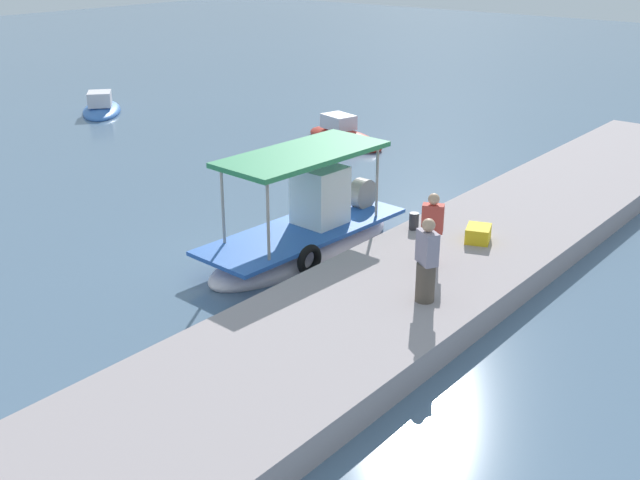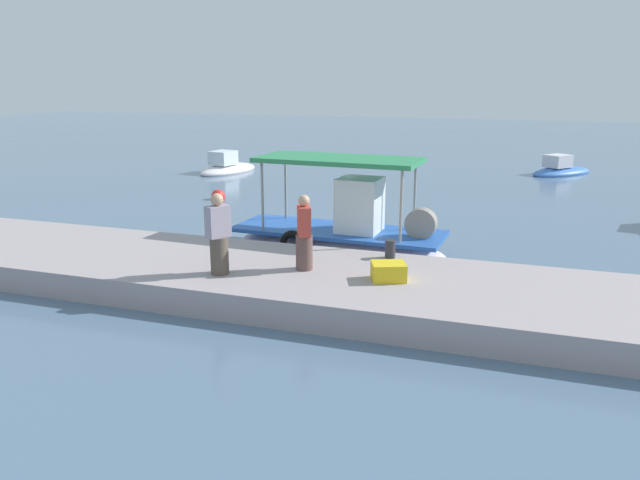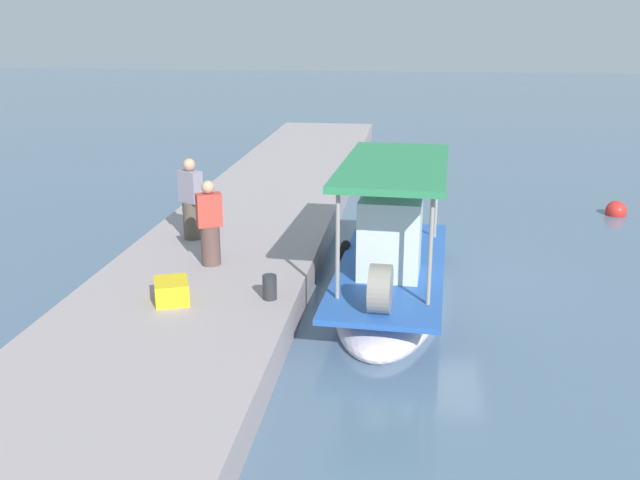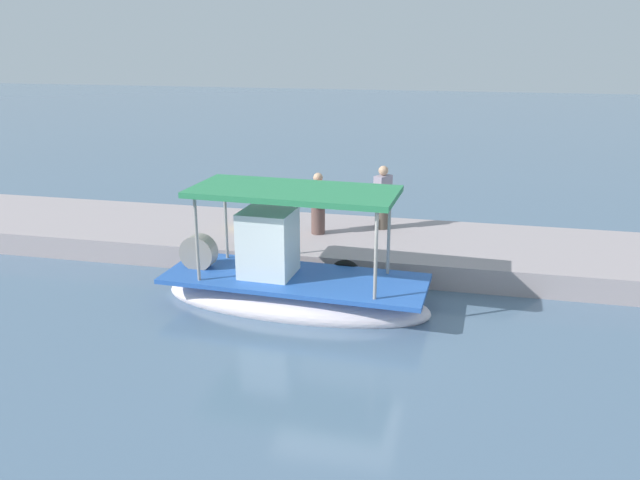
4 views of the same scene
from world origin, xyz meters
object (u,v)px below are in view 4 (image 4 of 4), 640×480
at_px(main_fishing_boat, 291,284).
at_px(fisherman_near_bollard, 318,206).
at_px(fisherman_by_crate, 382,200).
at_px(cargo_crate, 252,221).
at_px(mooring_bollard, 243,238).

height_order(main_fishing_boat, fisherman_near_bollard, main_fishing_boat).
relative_size(fisherman_near_bollard, fisherman_by_crate, 0.95).
height_order(main_fishing_boat, fisherman_by_crate, main_fishing_boat).
bearing_deg(cargo_crate, fisherman_by_crate, -168.35).
relative_size(mooring_bollard, cargo_crate, 0.62).
xyz_separation_m(main_fishing_boat, fisherman_near_bollard, (0.17, -3.44, 0.87)).
bearing_deg(fisherman_near_bollard, fisherman_by_crate, -151.68).
distance_m(main_fishing_boat, fisherman_by_crate, 4.62).
xyz_separation_m(fisherman_near_bollard, fisherman_by_crate, (-1.60, -0.86, 0.04)).
height_order(fisherman_near_bollard, fisherman_by_crate, fisherman_by_crate).
xyz_separation_m(main_fishing_boat, fisherman_by_crate, (-1.43, -4.30, 0.91)).
height_order(mooring_bollard, cargo_crate, mooring_bollard).
distance_m(fisherman_by_crate, mooring_bollard, 3.99).
bearing_deg(mooring_bollard, cargo_crate, -79.08).
bearing_deg(main_fishing_boat, mooring_bollard, -48.23).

